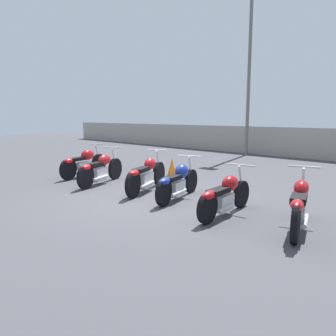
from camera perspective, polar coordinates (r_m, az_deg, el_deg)
The scene contains 10 objects.
ground_plane at distance 7.89m, azimuth -3.57°, elevation -5.22°, with size 60.00×60.00×0.00m, color #424247.
fence_back at distance 16.18m, azimuth 24.29°, elevation 3.86°, with size 40.00×0.04×1.42m.
light_pole_left at distance 17.17m, azimuth 14.04°, elevation 18.42°, with size 0.70×0.35×8.27m.
motorcycle_slot_0 at distance 10.93m, azimuth -14.46°, elevation 0.93°, with size 0.87×2.04×1.02m.
motorcycle_slot_1 at distance 9.59m, azimuth -11.67°, elevation -0.18°, with size 1.08×2.03×1.02m.
motorcycle_slot_2 at distance 8.49m, azimuth -3.80°, elevation -1.21°, with size 1.07×2.10×1.03m.
motorcycle_slot_3 at distance 7.67m, azimuth 1.73°, elevation -2.41°, with size 0.85×1.99×0.97m.
motorcycle_slot_4 at distance 6.53m, azimuth 9.88°, elevation -4.70°, with size 0.67×1.96×0.95m.
motorcycle_slot_5 at distance 6.03m, azimuth 21.92°, elevation -6.08°, with size 0.85×1.97×1.03m.
traffic_cone_far at distance 11.04m, azimuth 0.71°, elevation 0.34°, with size 0.30×0.30×0.55m.
Camera 1 is at (5.76, -5.03, 1.93)m, focal length 35.00 mm.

